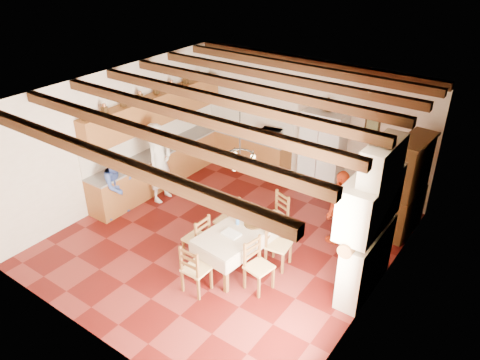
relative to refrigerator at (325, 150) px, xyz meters
The scene contains 31 objects.
floor 3.28m from the refrigerator, 100.13° to the right, with size 6.00×6.50×0.02m, color #490C0A.
ceiling 3.73m from the refrigerator, 100.13° to the right, with size 6.00×6.50×0.02m, color white.
wall_back 0.78m from the refrigerator, 161.61° to the left, with size 6.00×0.02×3.00m, color beige.
wall_front 6.38m from the refrigerator, 94.96° to the right, with size 6.00×0.02×3.00m, color beige.
wall_left 4.74m from the refrigerator, 139.16° to the right, with size 0.02×6.50×3.00m, color beige.
wall_right 3.97m from the refrigerator, 51.36° to the right, with size 0.02×6.50×3.00m, color beige.
ceiling_beams 3.68m from the refrigerator, 100.13° to the right, with size 6.00×6.30×0.16m, color #3C1D11, non-canonical shape.
lower_cabinets_left 3.87m from the refrigerator, 148.05° to the right, with size 0.60×4.30×0.86m, color brown.
lower_cabinets_back 2.17m from the refrigerator, behind, with size 2.30×0.60×0.86m, color brown.
countertop_left 3.83m from the refrigerator, 148.05° to the right, with size 0.62×4.30×0.04m, color slate.
countertop_back 2.11m from the refrigerator, behind, with size 2.34×0.62×0.04m, color slate.
backsplash_left 4.08m from the refrigerator, 150.17° to the right, with size 0.03×4.30×0.60m, color white.
backsplash_back 2.12m from the refrigerator, behind, with size 2.30×0.03×0.60m, color white.
upper_cabinets 4.03m from the refrigerator, 149.01° to the right, with size 0.35×4.20×0.70m, color brown.
fireplace 3.63m from the refrigerator, 52.98° to the right, with size 0.56×1.60×2.80m, color beige, non-canonical shape.
wall_picture 1.34m from the refrigerator, ahead, with size 0.34×0.03×0.42m, color black.
refrigerator is the anchor object (origin of this frame).
hutch 2.33m from the refrigerator, 19.05° to the right, with size 0.48×1.15×2.09m, color #382513, non-canonical shape.
dining_table 3.56m from the refrigerator, 88.34° to the right, with size 1.04×1.79×0.75m.
chandelier 3.78m from the refrigerator, 88.34° to the right, with size 0.47×0.47×0.03m, color black.
chair_left_near 4.00m from the refrigerator, 99.22° to the right, with size 0.42×0.40×0.96m, color brown, non-canonical shape.
chair_left_far 3.19m from the refrigerator, 99.58° to the right, with size 0.42×0.40×0.96m, color brown, non-canonical shape.
chair_right_near 4.05m from the refrigerator, 78.71° to the right, with size 0.42×0.40×0.96m, color brown, non-canonical shape.
chair_right_far 3.33m from the refrigerator, 77.18° to the right, with size 0.42×0.40×0.96m, color brown, non-canonical shape.
chair_end_near 4.63m from the refrigerator, 90.70° to the right, with size 0.42×0.40×0.96m, color brown, non-canonical shape.
chair_end_far 2.51m from the refrigerator, 85.69° to the right, with size 0.42×0.40×0.96m, color brown, non-canonical shape.
person_man 3.83m from the refrigerator, 135.47° to the right, with size 0.68×0.45×1.86m, color silver.
person_woman_blue 4.78m from the refrigerator, 128.68° to the right, with size 0.72×0.56×1.47m, color #39509F.
person_woman_red 2.25m from the refrigerator, 55.04° to the right, with size 0.92×0.38×1.57m, color red.
microwave 1.42m from the refrigerator, behind, with size 0.50×0.34×0.28m, color silver.
fridge_vase 1.12m from the refrigerator, behind, with size 0.28×0.28×0.29m, color #382513.
Camera 1 is at (4.74, -6.17, 5.61)m, focal length 35.00 mm.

